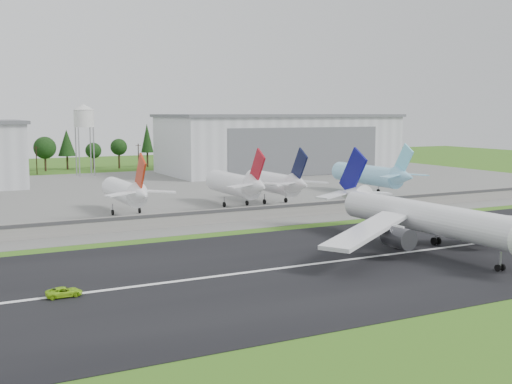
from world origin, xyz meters
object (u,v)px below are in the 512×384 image
parked_jet_navy (278,183)px  parked_jet_skyblue (373,175)px  ground_vehicle (64,292)px  parked_jet_red_b (238,184)px  main_airliner (430,225)px  parked_jet_red_a (127,192)px

parked_jet_navy → parked_jet_skyblue: (37.09, 5.03, 0.16)m
ground_vehicle → parked_jet_navy: parked_jet_navy is taller
ground_vehicle → parked_jet_skyblue: parked_jet_skyblue is taller
ground_vehicle → parked_jet_red_b: 89.77m
main_airliner → parked_jet_skyblue: main_airliner is taller
parked_jet_skyblue → parked_jet_red_a: bearing=-176.4°
parked_jet_navy → parked_jet_skyblue: bearing=7.7°
parked_jet_red_a → parked_jet_skyblue: (80.53, 5.06, 0.32)m
ground_vehicle → main_airliner: bearing=-90.0°
ground_vehicle → parked_jet_red_a: 73.11m
parked_jet_skyblue → parked_jet_navy: bearing=-172.3°
parked_jet_red_b → parked_jet_skyblue: (49.60, 5.01, 0.01)m
parked_jet_red_b → parked_jet_navy: (12.51, -0.02, -0.15)m
ground_vehicle → parked_jet_skyblue: 130.71m
main_airliner → parked_jet_skyblue: 83.18m
parked_jet_red_a → main_airliner: bearing=-59.8°
main_airliner → parked_jet_skyblue: bearing=-122.5°
main_airliner → parked_jet_navy: 67.16m
parked_jet_red_b → parked_jet_skyblue: parked_jet_skyblue is taller
main_airliner → parked_jet_navy: main_airliner is taller
main_airliner → parked_jet_red_a: (-38.95, 66.98, 1.15)m
parked_jet_red_b → ground_vehicle: bearing=-131.3°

